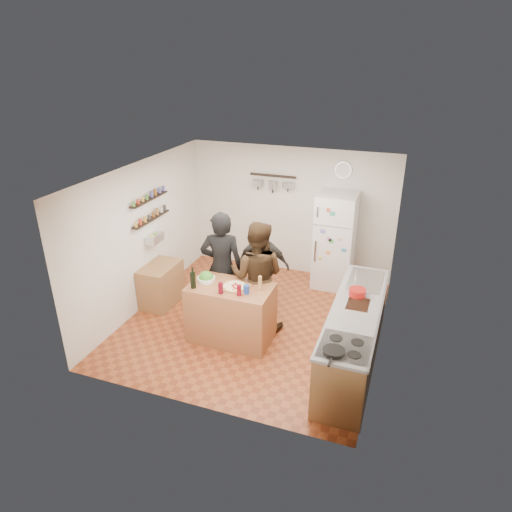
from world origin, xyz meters
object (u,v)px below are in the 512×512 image
at_px(red_bowl, 357,292).
at_px(side_table, 161,285).
at_px(counter_run, 354,336).
at_px(person_left, 222,267).
at_px(fridge, 335,241).
at_px(prep_island, 231,313).
at_px(skillet, 334,351).
at_px(salt_canister, 246,289).
at_px(pepper_mill, 260,284).
at_px(salad_bowl, 206,279).
at_px(person_back, 263,266).
at_px(person_center, 257,276).
at_px(wall_clock, 343,170).
at_px(wine_bottle, 193,280).

bearing_deg(red_bowl, side_table, 176.18).
bearing_deg(counter_run, side_table, 170.63).
bearing_deg(red_bowl, person_left, 176.33).
xyz_separation_m(red_bowl, fridge, (-0.70, 1.96, -0.07)).
xyz_separation_m(prep_island, skillet, (1.76, -1.11, 0.49)).
height_order(red_bowl, fridge, fridge).
relative_size(salt_canister, counter_run, 0.05).
bearing_deg(side_table, red_bowl, -3.82).
xyz_separation_m(pepper_mill, red_bowl, (1.36, 0.31, -0.03)).
distance_m(salad_bowl, red_bowl, 2.25).
height_order(prep_island, person_left, person_left).
height_order(red_bowl, side_table, red_bowl).
relative_size(prep_island, person_back, 0.81).
bearing_deg(person_center, wall_clock, -116.38).
relative_size(pepper_mill, skillet, 0.73).
relative_size(person_left, person_center, 1.04).
xyz_separation_m(person_back, side_table, (-1.70, -0.54, -0.40)).
bearing_deg(red_bowl, salt_canister, -162.51).
relative_size(prep_island, person_left, 0.66).
bearing_deg(salad_bowl, wall_clock, 59.43).
bearing_deg(side_table, person_back, 17.61).
xyz_separation_m(person_left, side_table, (-1.22, 0.09, -0.58)).
height_order(counter_run, side_table, counter_run).
height_order(salad_bowl, pepper_mill, pepper_mill).
xyz_separation_m(salad_bowl, person_back, (0.55, 1.07, -0.17)).
bearing_deg(person_left, side_table, -18.96).
bearing_deg(skillet, salt_canister, 145.94).
bearing_deg(wine_bottle, skillet, -21.45).
xyz_separation_m(prep_island, side_table, (-1.58, 0.58, -0.09)).
distance_m(person_center, person_back, 0.68).
bearing_deg(person_left, person_back, -142.29).
distance_m(prep_island, side_table, 1.68).
distance_m(fridge, side_table, 3.24).
relative_size(salt_canister, person_center, 0.07).
bearing_deg(skillet, person_back, 126.25).
height_order(prep_island, wall_clock, wall_clock).
relative_size(salt_canister, fridge, 0.07).
bearing_deg(person_center, counter_run, 159.49).
bearing_deg(prep_island, skillet, -32.17).
distance_m(salt_canister, person_back, 1.27).
distance_m(person_center, side_table, 1.91).
distance_m(salt_canister, red_bowl, 1.59).
bearing_deg(red_bowl, person_back, 155.55).
distance_m(person_back, side_table, 1.83).
relative_size(person_back, red_bowl, 6.37).
distance_m(prep_island, person_center, 0.69).
height_order(salad_bowl, fridge, fridge).
xyz_separation_m(person_back, counter_run, (1.74, -1.11, -0.32)).
distance_m(skillet, red_bowl, 1.47).
bearing_deg(salad_bowl, person_center, 32.02).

